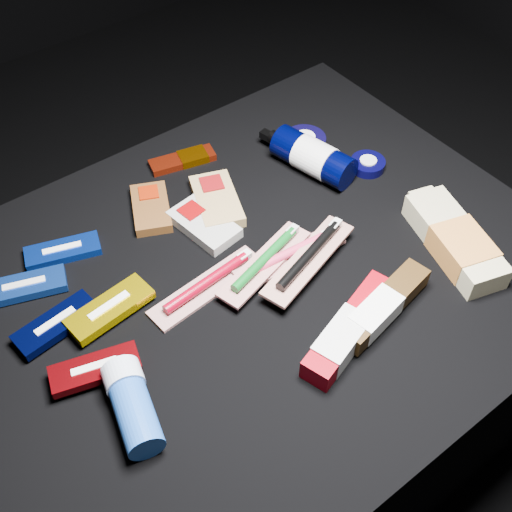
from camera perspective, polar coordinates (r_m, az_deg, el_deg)
ground at (r=1.36m, az=-0.25°, el=-12.30°), size 3.00×3.00×0.00m
cloth_table at (r=1.19m, az=-0.29°, el=-7.64°), size 0.98×0.78×0.40m
luna_bar_0 at (r=1.09m, az=-16.79°, el=0.44°), size 0.13×0.08×0.02m
luna_bar_1 at (r=1.06m, az=-19.84°, el=-2.57°), size 0.13×0.09×0.02m
luna_bar_2 at (r=0.99m, az=-17.33°, el=-5.79°), size 0.13×0.06×0.02m
luna_bar_3 at (r=0.99m, az=-12.87°, el=-4.59°), size 0.14×0.06×0.02m
luna_bar_4 at (r=0.93m, az=-14.10°, el=-9.72°), size 0.13×0.08×0.02m
clif_bar_0 at (r=1.13m, az=-9.33°, el=4.37°), size 0.10×0.13×0.02m
clif_bar_1 at (r=1.09m, az=-4.82°, el=2.96°), size 0.08×0.13×0.02m
clif_bar_2 at (r=1.13m, az=-3.58°, el=5.09°), size 0.11×0.15×0.02m
power_bar at (r=1.22m, az=-6.25°, el=8.57°), size 0.13×0.07×0.02m
lotion_bottle at (r=1.18m, az=5.10°, el=8.75°), size 0.09×0.20×0.06m
cream_tin_upper at (r=1.25m, az=4.34°, el=10.09°), size 0.08×0.08×0.03m
cream_tin_lower at (r=1.21m, az=9.90°, el=8.04°), size 0.06×0.06×0.02m
bodywash_bottle at (r=1.09m, az=17.33°, el=1.22°), size 0.13×0.23×0.05m
deodorant_stick at (r=0.88m, az=-10.93°, el=-12.87°), size 0.08×0.14×0.05m
toothbrush_pack_0 at (r=1.00m, az=-4.27°, el=-2.49°), size 0.21×0.07×0.02m
toothbrush_pack_1 at (r=1.03m, az=3.19°, el=0.17°), size 0.20×0.06×0.02m
toothbrush_pack_2 at (r=1.01m, az=0.87°, el=-0.37°), size 0.20×0.09×0.02m
toothbrush_pack_3 at (r=1.01m, az=4.78°, el=-0.03°), size 0.21×0.10×0.02m
toothpaste_carton_red at (r=0.94m, az=8.12°, el=-6.74°), size 0.21×0.10×0.04m
toothpaste_carton_green at (r=0.97m, az=11.09°, el=-4.60°), size 0.19×0.07×0.04m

